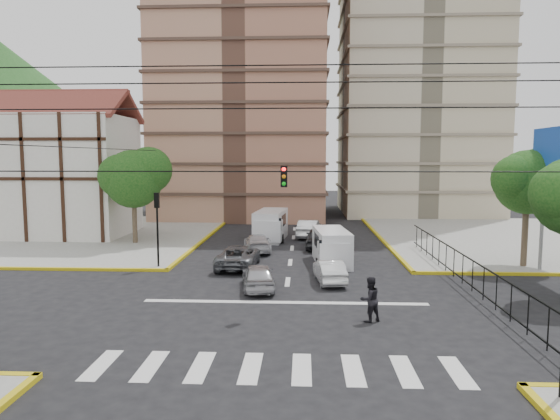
# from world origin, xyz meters

# --- Properties ---
(ground) EXTENTS (160.00, 160.00, 0.00)m
(ground) POSITION_xyz_m (0.00, 0.00, 0.00)
(ground) COLOR black
(ground) RESTS_ON ground
(sidewalk_nw) EXTENTS (26.00, 26.00, 0.15)m
(sidewalk_nw) POSITION_xyz_m (-20.00, 20.00, 0.07)
(sidewalk_nw) COLOR gray
(sidewalk_nw) RESTS_ON ground
(sidewalk_ne) EXTENTS (26.00, 26.00, 0.15)m
(sidewalk_ne) POSITION_xyz_m (20.00, 20.00, 0.07)
(sidewalk_ne) COLOR gray
(sidewalk_ne) RESTS_ON ground
(crosswalk_stripes) EXTENTS (12.00, 2.40, 0.01)m
(crosswalk_stripes) POSITION_xyz_m (0.00, -6.00, 0.01)
(crosswalk_stripes) COLOR silver
(crosswalk_stripes) RESTS_ON ground
(stop_line) EXTENTS (13.00, 0.40, 0.01)m
(stop_line) POSITION_xyz_m (0.00, 1.20, 0.01)
(stop_line) COLOR silver
(stop_line) RESTS_ON ground
(tower_tan) EXTENTS (18.00, 16.00, 48.00)m
(tower_tan) POSITION_xyz_m (-6.00, 36.00, 24.00)
(tower_tan) COLOR #A36851
(tower_tan) RESTS_ON ground
(tower_beige) EXTENTS (17.00, 16.00, 48.00)m
(tower_beige) POSITION_xyz_m (14.00, 40.00, 24.00)
(tower_beige) COLOR #C2B593
(tower_beige) RESTS_ON ground
(tudor_building) EXTENTS (10.80, 8.05, 12.23)m
(tudor_building) POSITION_xyz_m (-19.00, 20.00, 5.25)
(tudor_building) COLOR silver
(tudor_building) RESTS_ON ground
(distant_hill) EXTENTS (70.00, 70.00, 28.00)m
(distant_hill) POSITION_xyz_m (-55.00, 70.00, 14.00)
(distant_hill) COLOR #1C521B
(distant_hill) RESTS_ON ground
(park_fence) EXTENTS (0.10, 22.50, 1.66)m
(park_fence) POSITION_xyz_m (9.00, 4.50, 0.00)
(park_fence) COLOR black
(park_fence) RESTS_ON ground
(tree_park_c) EXTENTS (4.65, 3.80, 7.25)m
(tree_park_c) POSITION_xyz_m (14.09, 9.01, 5.34)
(tree_park_c) COLOR #473828
(tree_park_c) RESTS_ON ground
(tree_tudor) EXTENTS (5.39, 4.40, 7.43)m
(tree_tudor) POSITION_xyz_m (-11.90, 16.01, 5.22)
(tree_tudor) COLOR #473828
(tree_tudor) RESTS_ON ground
(traffic_light_nw) EXTENTS (0.28, 0.22, 4.40)m
(traffic_light_nw) POSITION_xyz_m (-7.80, 7.80, 3.11)
(traffic_light_nw) COLOR black
(traffic_light_nw) RESTS_ON ground
(traffic_light_hanging) EXTENTS (18.00, 9.12, 0.92)m
(traffic_light_hanging) POSITION_xyz_m (0.00, -2.04, 5.90)
(traffic_light_hanging) COLOR black
(traffic_light_hanging) RESTS_ON ground
(van_right_lane) EXTENTS (2.32, 4.90, 2.13)m
(van_right_lane) POSITION_xyz_m (2.59, 9.53, 1.04)
(van_right_lane) COLOR silver
(van_right_lane) RESTS_ON ground
(van_left_lane) EXTENTS (2.58, 5.45, 2.37)m
(van_left_lane) POSITION_xyz_m (-1.80, 18.45, 1.15)
(van_left_lane) COLOR silver
(van_left_lane) RESTS_ON ground
(car_silver_front_left) EXTENTS (2.09, 4.04, 1.32)m
(car_silver_front_left) POSITION_xyz_m (-1.43, 3.50, 0.66)
(car_silver_front_left) COLOR #ABABB0
(car_silver_front_left) RESTS_ON ground
(car_white_front_right) EXTENTS (1.73, 3.84, 1.22)m
(car_white_front_right) POSITION_xyz_m (2.22, 5.06, 0.61)
(car_white_front_right) COLOR silver
(car_white_front_right) RESTS_ON ground
(car_grey_mid_left) EXTENTS (2.37, 4.96, 1.37)m
(car_grey_mid_left) POSITION_xyz_m (-3.07, 8.39, 0.68)
(car_grey_mid_left) COLOR #5C5F64
(car_grey_mid_left) RESTS_ON ground
(car_silver_rear_left) EXTENTS (2.42, 4.53, 1.25)m
(car_silver_rear_left) POSITION_xyz_m (-2.42, 13.50, 0.63)
(car_silver_rear_left) COLOR silver
(car_silver_rear_left) RESTS_ON ground
(car_darkgrey_mid_right) EXTENTS (1.98, 4.59, 1.54)m
(car_darkgrey_mid_right) POSITION_xyz_m (1.93, 15.10, 0.77)
(car_darkgrey_mid_right) COLOR #2A2B2D
(car_darkgrey_mid_right) RESTS_ON ground
(car_white_rear_right) EXTENTS (2.19, 4.66, 1.48)m
(car_white_rear_right) POSITION_xyz_m (1.29, 20.11, 0.74)
(car_white_rear_right) COLOR white
(car_white_rear_right) RESTS_ON ground
(pedestrian_crosswalk) EXTENTS (1.11, 1.03, 1.83)m
(pedestrian_crosswalk) POSITION_xyz_m (3.51, -1.31, 0.92)
(pedestrian_crosswalk) COLOR black
(pedestrian_crosswalk) RESTS_ON ground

